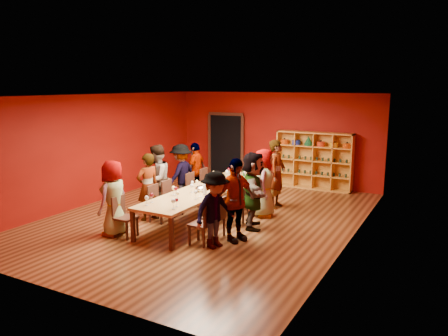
{
  "coord_description": "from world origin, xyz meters",
  "views": [
    {
      "loc": [
        5.34,
        -8.93,
        3.27
      ],
      "look_at": [
        0.12,
        0.71,
        1.15
      ],
      "focal_mm": 35.0,
      "sensor_mm": 36.0,
      "label": 1
    }
  ],
  "objects_px": {
    "tasting_table": "(206,190)",
    "chair_person_left_0": "(123,214)",
    "chair_person_left_3": "(194,187)",
    "shelving_unit": "(314,158)",
    "chair_person_right_3": "(254,195)",
    "person_left_3": "(181,174)",
    "person_right_1": "(235,200)",
    "chair_person_left_4": "(207,182)",
    "person_right_4": "(277,174)",
    "chair_person_right_1": "(217,215)",
    "chair_person_left_1": "(157,201)",
    "person_right_0": "(215,210)",
    "chair_person_right_2": "(237,205)",
    "person_right_3": "(264,183)",
    "person_right_2": "(253,190)",
    "person_left_4": "(196,170)",
    "chair_person_right_4": "(268,188)",
    "wine_bottle": "(244,172)",
    "person_left_1": "(148,187)",
    "person_left_2": "(157,179)",
    "chair_person_right_0": "(204,222)",
    "chair_person_left_2": "(170,196)",
    "spittoon_bowl": "(201,189)",
    "person_left_0": "(113,198)"
  },
  "relations": [
    {
      "from": "person_right_0",
      "to": "chair_person_right_1",
      "type": "distance_m",
      "value": 0.65
    },
    {
      "from": "person_left_4",
      "to": "wine_bottle",
      "type": "bearing_deg",
      "value": 95.46
    },
    {
      "from": "person_right_3",
      "to": "person_left_1",
      "type": "bearing_deg",
      "value": 106.67
    },
    {
      "from": "person_right_2",
      "to": "person_right_3",
      "type": "relative_size",
      "value": 1.04
    },
    {
      "from": "chair_person_left_1",
      "to": "person_right_0",
      "type": "xyz_separation_m",
      "value": [
        2.08,
        -0.82,
        0.29
      ]
    },
    {
      "from": "chair_person_left_4",
      "to": "shelving_unit",
      "type": "bearing_deg",
      "value": 49.84
    },
    {
      "from": "person_right_0",
      "to": "chair_person_right_2",
      "type": "relative_size",
      "value": 1.77
    },
    {
      "from": "tasting_table",
      "to": "chair_person_right_4",
      "type": "relative_size",
      "value": 5.06
    },
    {
      "from": "chair_person_left_2",
      "to": "person_right_0",
      "type": "distance_m",
      "value": 2.51
    },
    {
      "from": "chair_person_right_3",
      "to": "person_right_3",
      "type": "relative_size",
      "value": 0.52
    },
    {
      "from": "chair_person_left_1",
      "to": "chair_person_left_4",
      "type": "relative_size",
      "value": 1.0
    },
    {
      "from": "chair_person_left_0",
      "to": "person_left_4",
      "type": "relative_size",
      "value": 0.55
    },
    {
      "from": "chair_person_right_2",
      "to": "chair_person_left_0",
      "type": "bearing_deg",
      "value": -134.22
    },
    {
      "from": "person_left_1",
      "to": "spittoon_bowl",
      "type": "xyz_separation_m",
      "value": [
        1.21,
        0.49,
        -0.01
      ]
    },
    {
      "from": "chair_person_left_4",
      "to": "person_right_4",
      "type": "bearing_deg",
      "value": 4.29
    },
    {
      "from": "person_left_0",
      "to": "chair_person_left_1",
      "type": "xyz_separation_m",
      "value": [
        0.24,
        1.21,
        -0.33
      ]
    },
    {
      "from": "chair_person_left_3",
      "to": "chair_person_right_1",
      "type": "relative_size",
      "value": 1.0
    },
    {
      "from": "person_right_1",
      "to": "person_right_2",
      "type": "height_order",
      "value": "person_right_2"
    },
    {
      "from": "person_left_0",
      "to": "chair_person_left_4",
      "type": "height_order",
      "value": "person_left_0"
    },
    {
      "from": "person_left_2",
      "to": "chair_person_right_0",
      "type": "bearing_deg",
      "value": 50.9
    },
    {
      "from": "person_left_3",
      "to": "chair_person_right_3",
      "type": "xyz_separation_m",
      "value": [
        2.22,
        -0.04,
        -0.33
      ]
    },
    {
      "from": "chair_person_right_0",
      "to": "chair_person_left_2",
      "type": "bearing_deg",
      "value": 142.87
    },
    {
      "from": "shelving_unit",
      "to": "chair_person_left_1",
      "type": "xyz_separation_m",
      "value": [
        -2.31,
        -5.1,
        -0.49
      ]
    },
    {
      "from": "chair_person_right_1",
      "to": "person_right_2",
      "type": "relative_size",
      "value": 0.5
    },
    {
      "from": "chair_person_right_1",
      "to": "spittoon_bowl",
      "type": "distance_m",
      "value": 1.21
    },
    {
      "from": "chair_person_right_4",
      "to": "person_right_4",
      "type": "height_order",
      "value": "person_right_4"
    },
    {
      "from": "chair_person_right_4",
      "to": "chair_person_right_3",
      "type": "bearing_deg",
      "value": -90.0
    },
    {
      "from": "person_right_2",
      "to": "person_right_0",
      "type": "bearing_deg",
      "value": 148.94
    },
    {
      "from": "person_left_2",
      "to": "person_right_1",
      "type": "height_order",
      "value": "person_right_1"
    },
    {
      "from": "chair_person_left_2",
      "to": "person_right_3",
      "type": "bearing_deg",
      "value": 26.68
    },
    {
      "from": "shelving_unit",
      "to": "chair_person_left_1",
      "type": "height_order",
      "value": "shelving_unit"
    },
    {
      "from": "shelving_unit",
      "to": "chair_person_right_3",
      "type": "height_order",
      "value": "shelving_unit"
    },
    {
      "from": "chair_person_left_2",
      "to": "person_right_2",
      "type": "bearing_deg",
      "value": 2.48
    },
    {
      "from": "chair_person_left_3",
      "to": "person_left_3",
      "type": "distance_m",
      "value": 0.52
    },
    {
      "from": "tasting_table",
      "to": "wine_bottle",
      "type": "xyz_separation_m",
      "value": [
        0.16,
        1.81,
        0.17
      ]
    },
    {
      "from": "chair_person_left_0",
      "to": "chair_person_left_3",
      "type": "height_order",
      "value": "same"
    },
    {
      "from": "chair_person_left_4",
      "to": "chair_person_right_3",
      "type": "bearing_deg",
      "value": -22.66
    },
    {
      "from": "tasting_table",
      "to": "person_left_1",
      "type": "height_order",
      "value": "person_left_1"
    },
    {
      "from": "tasting_table",
      "to": "person_right_1",
      "type": "xyz_separation_m",
      "value": [
        1.35,
        -1.08,
        0.19
      ]
    },
    {
      "from": "chair_person_left_4",
      "to": "person_left_4",
      "type": "height_order",
      "value": "person_left_4"
    },
    {
      "from": "person_right_1",
      "to": "wine_bottle",
      "type": "relative_size",
      "value": 5.78
    },
    {
      "from": "person_left_3",
      "to": "chair_person_right_3",
      "type": "bearing_deg",
      "value": 90.58
    },
    {
      "from": "chair_person_left_4",
      "to": "chair_person_right_4",
      "type": "height_order",
      "value": "same"
    },
    {
      "from": "chair_person_right_4",
      "to": "chair_person_right_2",
      "type": "bearing_deg",
      "value": -90.0
    },
    {
      "from": "chair_person_left_0",
      "to": "chair_person_right_3",
      "type": "height_order",
      "value": "same"
    },
    {
      "from": "chair_person_right_0",
      "to": "chair_person_right_4",
      "type": "bearing_deg",
      "value": 90.0
    },
    {
      "from": "chair_person_left_4",
      "to": "person_right_3",
      "type": "xyz_separation_m",
      "value": [
        2.09,
        -0.76,
        0.36
      ]
    },
    {
      "from": "chair_person_right_0",
      "to": "person_right_2",
      "type": "distance_m",
      "value": 1.58
    },
    {
      "from": "chair_person_right_1",
      "to": "spittoon_bowl",
      "type": "xyz_separation_m",
      "value": [
        -0.87,
        0.78,
        0.32
      ]
    },
    {
      "from": "tasting_table",
      "to": "chair_person_left_0",
      "type": "xyz_separation_m",
      "value": [
        -0.91,
        -2.0,
        -0.2
      ]
    }
  ]
}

